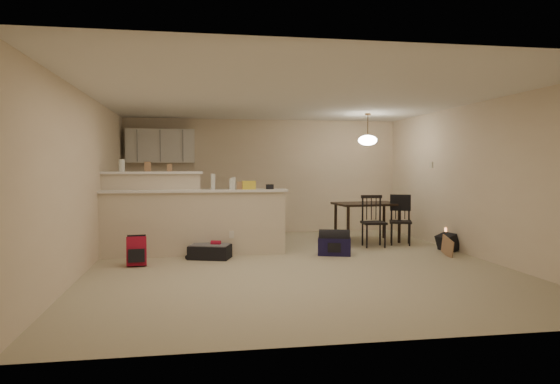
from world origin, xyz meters
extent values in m
plane|color=#B9AF8E|center=(0.00, 0.00, 0.00)|extent=(7.00, 7.00, 0.00)
plane|color=white|center=(0.00, 0.00, 2.50)|extent=(7.00, 7.00, 0.00)
cube|color=beige|center=(0.00, 3.50, 1.25)|extent=(6.00, 0.02, 2.50)
cube|color=beige|center=(0.00, -3.50, 1.25)|extent=(6.00, 0.02, 2.50)
cube|color=beige|center=(-3.00, 0.00, 1.25)|extent=(0.02, 7.00, 2.50)
cube|color=beige|center=(3.00, 0.00, 1.25)|extent=(0.02, 7.00, 2.50)
cube|color=beige|center=(-1.50, 0.90, 0.53)|extent=(3.00, 0.28, 1.05)
cube|color=white|center=(-1.50, 0.90, 1.07)|extent=(3.08, 0.38, 0.04)
cube|color=beige|center=(-2.20, 1.12, 0.68)|extent=(1.60, 0.24, 1.35)
cube|color=white|center=(-2.20, 1.12, 1.37)|extent=(1.68, 0.34, 0.04)
cube|color=white|center=(-2.20, 3.32, 1.90)|extent=(1.40, 0.34, 0.70)
cube|color=white|center=(-2.00, 3.19, 0.45)|extent=(1.80, 0.60, 0.90)
cube|color=beige|center=(2.98, 1.55, 1.50)|extent=(0.02, 0.12, 0.12)
cylinder|color=silver|center=(-2.68, 1.12, 1.49)|extent=(0.10, 0.10, 0.20)
cube|color=#A37954|center=(-2.26, 1.12, 1.47)|extent=(0.10, 0.07, 0.16)
cube|color=#A37954|center=(-1.91, 1.12, 1.45)|extent=(0.08, 0.06, 0.12)
cylinder|color=silver|center=(-1.19, 0.90, 1.22)|extent=(0.07, 0.07, 0.26)
cylinder|color=silver|center=(-0.89, 0.90, 1.18)|extent=(0.06, 0.06, 0.18)
cube|color=#A37954|center=(-0.60, 0.90, 1.16)|extent=(0.22, 0.18, 0.14)
cube|color=#A37954|center=(-0.24, 0.90, 1.13)|extent=(0.12, 0.10, 0.08)
cube|color=#A37954|center=(-0.73, 0.90, 1.15)|extent=(0.13, 0.10, 0.13)
cylinder|color=silver|center=(-0.85, 0.90, 1.19)|extent=(0.07, 0.07, 0.20)
cube|color=black|center=(1.82, 1.88, 0.74)|extent=(1.29, 0.92, 0.04)
cylinder|color=black|center=(1.33, 1.50, 0.36)|extent=(0.06, 0.06, 0.72)
cylinder|color=black|center=(2.38, 1.60, 0.36)|extent=(0.06, 0.06, 0.72)
cylinder|color=black|center=(1.27, 2.15, 0.36)|extent=(0.06, 0.06, 0.72)
cylinder|color=black|center=(2.32, 2.25, 0.36)|extent=(0.06, 0.06, 0.72)
cylinder|color=brown|center=(1.82, 1.88, 2.25)|extent=(0.02, 0.02, 0.50)
cylinder|color=brown|center=(1.82, 1.88, 2.48)|extent=(0.12, 0.12, 0.03)
ellipsoid|color=white|center=(1.82, 1.88, 1.98)|extent=(0.36, 0.36, 0.20)
cube|color=black|center=(-1.26, 0.56, 0.11)|extent=(0.73, 0.58, 0.21)
cube|color=#A7122A|center=(-2.35, 0.16, 0.21)|extent=(0.30, 0.20, 0.43)
cube|color=#16123A|center=(0.79, 0.53, 0.15)|extent=(0.60, 0.43, 0.29)
cube|color=black|center=(2.85, 0.61, 0.14)|extent=(0.29, 0.36, 0.29)
cube|color=#A37954|center=(2.59, 0.12, 0.15)|extent=(0.04, 0.40, 0.31)
camera|label=1|loc=(-1.45, -7.43, 1.48)|focal=32.00mm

